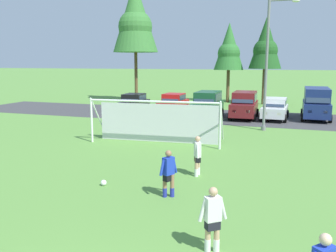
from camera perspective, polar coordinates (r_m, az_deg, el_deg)
The scene contains 17 objects.
ground_plane at distance 19.80m, azimuth 8.13°, elevation -3.29°, with size 400.00×400.00×0.00m, color #598C3D.
parking_lot_strip at distance 30.58m, azimuth 12.03°, elevation 1.34°, with size 52.00×8.40×0.01m, color #3D3D3F.
soccer_ball at distance 13.81m, azimuth -10.16°, elevation -8.85°, with size 0.22×0.22×0.22m.
soccer_goal at distance 20.45m, azimuth -1.77°, elevation 0.93°, with size 7.55×2.57×2.57m.
player_midfield_center at distance 14.59m, azimuth 4.69°, elevation -4.76°, with size 0.38×0.73×1.64m.
player_defender_far at distance 9.00m, azimuth 7.07°, elevation -14.50°, with size 0.67×0.47×1.64m.
player_trailing_back at distance 12.30m, azimuth 0.07°, elevation -7.57°, with size 0.49×0.65×1.64m.
parked_car_slot_far_left at distance 32.72m, azimuth -5.47°, elevation 3.62°, with size 2.24×4.30×1.72m.
parked_car_slot_left at distance 32.75m, azimuth 0.87°, elevation 3.67°, with size 2.07×4.21×1.72m.
parked_car_slot_center_left at distance 29.81m, azimuth 6.28°, elevation 3.43°, with size 2.15×4.61×2.16m.
parked_car_slot_center at distance 30.07m, azimuth 12.00°, elevation 3.33°, with size 2.20×4.63×2.16m.
parked_car_slot_center_right at distance 30.00m, azimuth 16.56°, elevation 2.66°, with size 2.18×4.28×1.72m.
parked_car_slot_right at distance 31.17m, azimuth 22.45°, elevation 3.44°, with size 2.24×4.82×2.52m.
tree_left_edge at distance 42.15m, azimuth -5.22°, elevation 16.59°, with size 5.08×5.08×13.56m.
tree_mid_left at distance 41.48m, azimuth 9.65°, elevation 12.06°, with size 3.31×3.31×8.82m.
tree_center_back at distance 40.52m, azimuth 15.21°, elevation 12.28°, with size 3.45×3.45×9.21m.
street_lamp at distance 24.74m, azimuth 15.70°, elevation 9.36°, with size 2.00×0.32×8.49m.
Camera 1 is at (3.50, -3.95, 4.56)m, focal length 38.47 mm.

